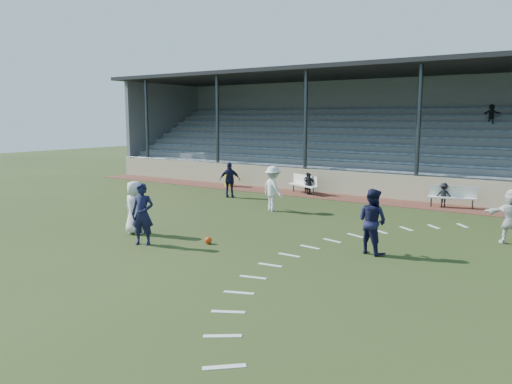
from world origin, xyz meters
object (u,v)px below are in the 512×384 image
Objects in this scene: bench_left at (304,183)px; trash_bin at (229,179)px; player_navy_lead at (143,214)px; football at (208,240)px; player_white_lead at (135,208)px; bench_right at (453,195)px.

trash_bin is (-4.91, -0.00, -0.13)m from bench_left.
player_navy_lead reaches higher than trash_bin.
bench_left is 11.25m from football.
player_white_lead is at bearing -67.79° from bench_left.
bench_left is 1.03× the size of player_navy_lead.
bench_left is at bearing 0.02° from trash_bin.
football is (7.45, -10.94, -0.34)m from trash_bin.
bench_left is 7.38m from bench_right.
bench_right is 2.32× the size of trash_bin.
bench_right is 1.05× the size of player_navy_lead.
player_white_lead is at bearing -140.78° from bench_right.
bench_left is 1.10× the size of player_white_lead.
trash_bin is 0.48× the size of player_white_lead.
trash_bin is 3.84× the size of football.
football is at bearing -129.90° from bench_right.
bench_right is 8.90× the size of football.
player_white_lead is at bearing -174.12° from football.
player_white_lead reaches higher than bench_right.
football is (-4.83, -10.99, -0.47)m from bench_right.
football is 0.13× the size of player_white_lead.
player_white_lead is (-0.42, -11.25, 0.32)m from bench_left.
trash_bin is 12.12m from player_white_lead.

